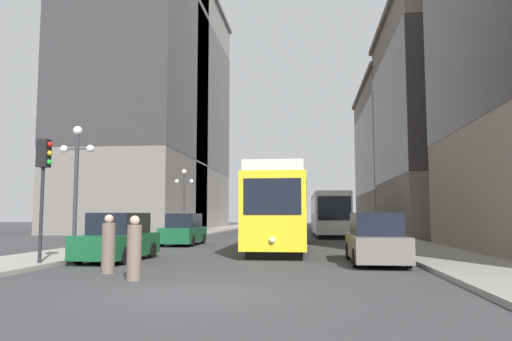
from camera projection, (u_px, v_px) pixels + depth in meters
ground_plane at (200, 293)px, 10.84m from camera, size 200.00×200.00×0.00m
sidewalk_left at (213, 231)px, 51.29m from camera, size 3.33×120.00×0.15m
sidewalk_right at (362, 231)px, 49.59m from camera, size 3.33×120.00×0.15m
streetcar at (281, 208)px, 24.93m from camera, size 2.70×13.55×3.89m
transit_bus at (329, 212)px, 39.55m from camera, size 2.86×12.12×3.45m
parked_car_left_near at (118, 239)px, 18.43m from camera, size 2.01×4.41×1.82m
parked_car_left_mid at (184, 230)px, 28.04m from camera, size 1.89×4.41×1.82m
parked_car_right_far at (375, 240)px, 17.40m from camera, size 1.91×4.89×1.82m
pedestrian_crossing_near at (108, 246)px, 14.49m from camera, size 0.39×0.39×1.76m
pedestrian_crossing_far at (134, 250)px, 12.94m from camera, size 0.39×0.39×1.73m
traffic_light_near_left at (44, 167)px, 16.37m from camera, size 0.47×0.36×4.16m
lamp_post_left_near at (76, 169)px, 19.13m from camera, size 1.41×0.36×5.13m
lamp_post_left_far at (184, 192)px, 35.53m from camera, size 1.41×0.36×4.95m
building_left_corner at (137, 78)px, 50.08m from camera, size 12.20×17.26×30.80m
building_left_midblock at (159, 110)px, 63.25m from camera, size 15.82×21.67×30.06m
building_right_midblock at (448, 120)px, 42.69m from camera, size 11.21×18.50×19.71m
building_right_far at (420, 155)px, 61.78m from camera, size 14.85×22.41×18.35m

